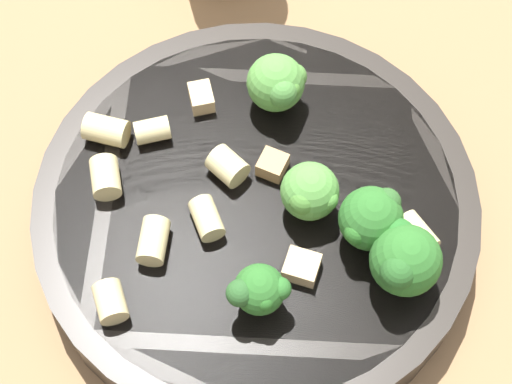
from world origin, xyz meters
TOP-DOWN VIEW (x-y plane):
  - ground_plane at (0.00, 0.00)m, footprint 2.00×2.00m
  - pasta_bowl at (0.00, 0.00)m, footprint 0.27×0.27m
  - broccoli_floret_0 at (-0.03, -0.01)m, footprint 0.03×0.04m
  - broccoli_floret_1 at (0.02, -0.07)m, footprint 0.04×0.04m
  - broccoli_floret_2 at (-0.07, -0.01)m, footprint 0.04×0.04m
  - broccoli_floret_3 at (-0.09, 0.01)m, footprint 0.04×0.04m
  - broccoli_floret_4 at (-0.03, 0.06)m, footprint 0.03×0.03m
  - rigatoni_0 at (0.02, -0.01)m, footprint 0.03×0.02m
  - rigatoni_1 at (0.04, 0.05)m, footprint 0.02×0.03m
  - rigatoni_2 at (0.08, 0.03)m, footprint 0.03×0.03m
  - rigatoni_3 at (-0.09, -0.01)m, footprint 0.03×0.03m
  - rigatoni_4 at (0.04, 0.09)m, footprint 0.03×0.03m
  - rigatoni_5 at (0.08, -0.01)m, footprint 0.03×0.02m
  - rigatoni_6 at (0.02, 0.03)m, footprint 0.03×0.03m
  - rigatoni_7 at (0.10, -0.00)m, footprint 0.03×0.02m
  - chicken_chunk_0 at (0.06, -0.05)m, footprint 0.02×0.02m
  - chicken_chunk_1 at (-0.04, 0.03)m, footprint 0.02×0.02m
  - chicken_chunk_2 at (-0.00, -0.02)m, footprint 0.02×0.02m

SIDE VIEW (x-z plane):
  - ground_plane at x=0.00m, z-range 0.00..0.00m
  - pasta_bowl at x=0.00m, z-range 0.00..0.04m
  - chicken_chunk_1 at x=-0.04m, z-range 0.04..0.05m
  - chicken_chunk_2 at x=0.00m, z-range 0.04..0.05m
  - chicken_chunk_0 at x=0.06m, z-range 0.04..0.05m
  - rigatoni_5 at x=0.08m, z-range 0.04..0.05m
  - rigatoni_6 at x=0.02m, z-range 0.04..0.05m
  - rigatoni_1 at x=0.04m, z-range 0.04..0.05m
  - rigatoni_4 at x=0.04m, z-range 0.04..0.05m
  - rigatoni_2 at x=0.08m, z-range 0.04..0.05m
  - rigatoni_7 at x=0.10m, z-range 0.04..0.05m
  - rigatoni_3 at x=-0.09m, z-range 0.04..0.05m
  - rigatoni_0 at x=0.02m, z-range 0.04..0.05m
  - broccoli_floret_0 at x=-0.03m, z-range 0.04..0.08m
  - broccoli_floret_4 at x=-0.03m, z-range 0.04..0.08m
  - broccoli_floret_1 at x=0.02m, z-range 0.04..0.08m
  - broccoli_floret_2 at x=-0.07m, z-range 0.04..0.08m
  - broccoli_floret_3 at x=-0.09m, z-range 0.04..0.09m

